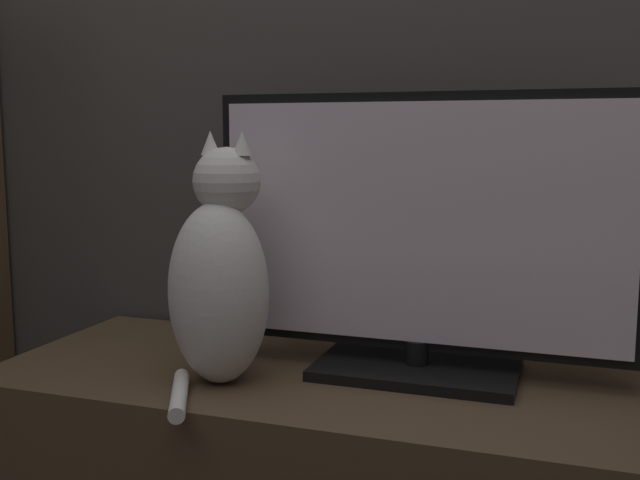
% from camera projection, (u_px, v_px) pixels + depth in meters
% --- Properties ---
extents(tv, '(0.81, 0.23, 0.54)m').
position_uv_depth(tv, '(419.00, 241.00, 1.41)').
color(tv, black).
rests_on(tv, tv_stand).
extents(cat, '(0.21, 0.32, 0.46)m').
position_uv_depth(cat, '(221.00, 278.00, 1.38)').
color(cat, silver).
rests_on(cat, tv_stand).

